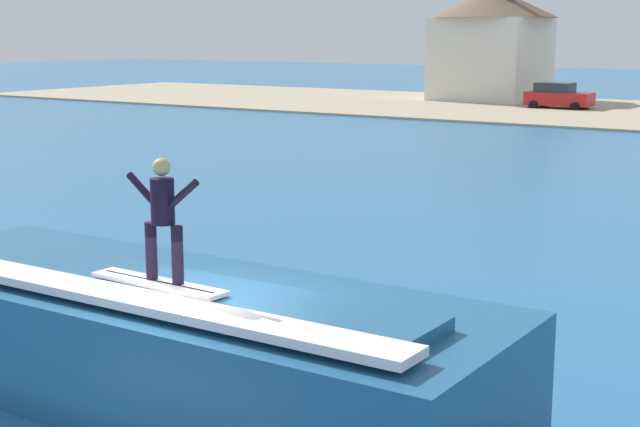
# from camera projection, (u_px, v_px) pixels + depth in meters

# --- Properties ---
(ground_plane) EXTENTS (260.00, 260.00, 0.00)m
(ground_plane) POSITION_uv_depth(u_px,v_px,m) (204.00, 421.00, 12.87)
(ground_plane) COLOR #2A689B
(wave_crest) EXTENTS (10.24, 3.57, 1.85)m
(wave_crest) POSITION_uv_depth(u_px,v_px,m) (168.00, 338.00, 13.66)
(wave_crest) COLOR #215780
(wave_crest) RESTS_ON ground_plane
(surfboard) EXTENTS (2.23, 0.46, 0.06)m
(surfboard) POSITION_uv_depth(u_px,v_px,m) (158.00, 283.00, 12.76)
(surfboard) COLOR white
(surfboard) RESTS_ON wave_crest
(surfer) EXTENTS (1.25, 0.32, 1.68)m
(surfer) POSITION_uv_depth(u_px,v_px,m) (163.00, 213.00, 12.56)
(surfer) COLOR black
(surfer) RESTS_ON surfboard
(car_near_shore) EXTENTS (4.42, 2.23, 1.86)m
(car_near_shore) POSITION_uv_depth(u_px,v_px,m) (558.00, 96.00, 64.28)
(car_near_shore) COLOR red
(car_near_shore) RESTS_ON ground_plane
(house_with_chimney) EXTENTS (9.84, 9.84, 8.87)m
(house_with_chimney) POSITION_uv_depth(u_px,v_px,m) (492.00, 38.00, 72.13)
(house_with_chimney) COLOR silver
(house_with_chimney) RESTS_ON ground_plane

